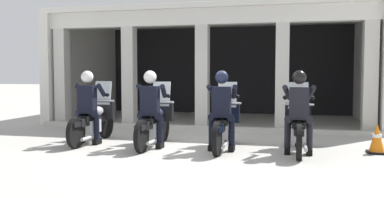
{
  "coord_description": "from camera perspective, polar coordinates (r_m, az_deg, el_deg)",
  "views": [
    {
      "loc": [
        2.02,
        -8.31,
        1.53
      ],
      "look_at": [
        0.0,
        0.14,
        0.98
      ],
      "focal_mm": 38.16,
      "sensor_mm": 36.0,
      "label": 1
    }
  ],
  "objects": [
    {
      "name": "police_officer_center_right",
      "position": [
        8.03,
        4.19,
        -0.62
      ],
      "size": [
        0.63,
        0.61,
        1.58
      ],
      "rotation": [
        0.0,
        0.0,
        0.19
      ],
      "color": "black",
      "rests_on": "ground"
    },
    {
      "name": "motorcycle_center_right",
      "position": [
        8.35,
        4.5,
        -3.48
      ],
      "size": [
        0.62,
        2.04,
        1.35
      ],
      "rotation": [
        0.0,
        0.0,
        0.19
      ],
      "color": "black",
      "rests_on": "ground"
    },
    {
      "name": "police_officer_far_left",
      "position": [
        9.06,
        -14.33,
        -0.24
      ],
      "size": [
        0.63,
        0.61,
        1.58
      ],
      "rotation": [
        0.0,
        0.0,
        0.2
      ],
      "color": "black",
      "rests_on": "ground"
    },
    {
      "name": "motorcycle_center_left",
      "position": [
        8.67,
        -5.18,
        -3.23
      ],
      "size": [
        0.62,
        2.04,
        1.35
      ],
      "rotation": [
        0.0,
        0.0,
        0.29
      ],
      "color": "black",
      "rests_on": "ground"
    },
    {
      "name": "police_officer_center_left",
      "position": [
        8.36,
        -5.82,
        -0.47
      ],
      "size": [
        0.63,
        0.61,
        1.58
      ],
      "rotation": [
        0.0,
        0.0,
        0.29
      ],
      "color": "black",
      "rests_on": "ground"
    },
    {
      "name": "police_officer_far_right",
      "position": [
        7.9,
        14.71,
        -0.8
      ],
      "size": [
        0.63,
        0.61,
        1.58
      ],
      "rotation": [
        0.0,
        0.0,
        0.22
      ],
      "color": "black",
      "rests_on": "ground"
    },
    {
      "name": "motorcycle_far_left",
      "position": [
        9.35,
        -13.47,
        -2.81
      ],
      "size": [
        0.62,
        2.04,
        1.35
      ],
      "rotation": [
        0.0,
        0.0,
        0.2
      ],
      "color": "black",
      "rests_on": "ground"
    },
    {
      "name": "station_building",
      "position": [
        13.9,
        3.7,
        6.29
      ],
      "size": [
        9.77,
        5.13,
        3.46
      ],
      "color": "black",
      "rests_on": "ground"
    },
    {
      "name": "kerb_strip",
      "position": [
        10.96,
        0.91,
        -4.1
      ],
      "size": [
        9.27,
        0.24,
        0.12
      ],
      "primitive_type": "cube",
      "color": "#B7B5AD",
      "rests_on": "ground"
    },
    {
      "name": "motorcycle_far_right",
      "position": [
        8.23,
        14.63,
        -3.69
      ],
      "size": [
        0.62,
        2.04,
        1.35
      ],
      "rotation": [
        0.0,
        0.0,
        0.22
      ],
      "color": "black",
      "rests_on": "ground"
    },
    {
      "name": "ground_plane",
      "position": [
        11.59,
        3.31,
        -3.99
      ],
      "size": [
        80.0,
        80.0,
        0.0
      ],
      "primitive_type": "plane",
      "color": "#A8A59E"
    },
    {
      "name": "traffic_cone_flank",
      "position": [
        8.57,
        24.44,
        -5.04
      ],
      "size": [
        0.34,
        0.34,
        0.59
      ],
      "color": "black",
      "rests_on": "ground"
    }
  ]
}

